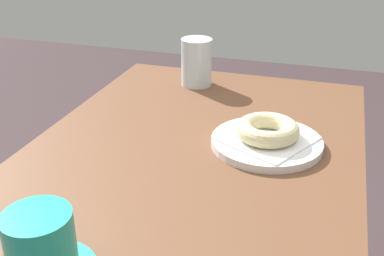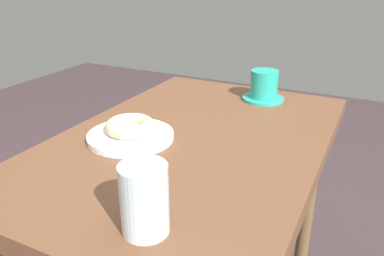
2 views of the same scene
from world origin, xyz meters
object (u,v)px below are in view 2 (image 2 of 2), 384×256
(donut_sugar_ring, at_px, (130,126))
(water_glass, at_px, (144,199))
(coffee_cup, at_px, (264,86))
(plate_sugar_ring, at_px, (131,136))

(donut_sugar_ring, relative_size, water_glass, 1.02)
(donut_sugar_ring, relative_size, coffee_cup, 0.92)
(donut_sugar_ring, bearing_deg, coffee_cup, -25.10)
(water_glass, distance_m, coffee_cup, 0.70)
(plate_sugar_ring, relative_size, water_glass, 1.80)
(coffee_cup, bearing_deg, plate_sugar_ring, 154.90)
(donut_sugar_ring, height_order, water_glass, water_glass)
(donut_sugar_ring, height_order, coffee_cup, coffee_cup)
(plate_sugar_ring, height_order, water_glass, water_glass)
(donut_sugar_ring, bearing_deg, water_glass, -141.41)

